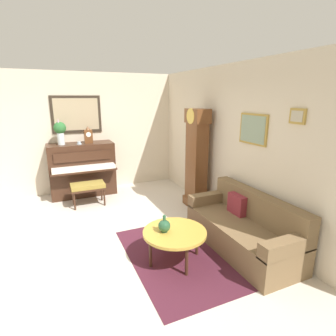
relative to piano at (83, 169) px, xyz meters
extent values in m
cube|color=beige|center=(2.23, -0.02, -0.67)|extent=(6.40, 6.00, 0.10)
cube|color=beige|center=(-0.37, -0.02, 0.78)|extent=(0.10, 4.90, 2.80)
cube|color=#33281E|center=(-0.30, 0.00, 1.23)|extent=(0.03, 1.10, 0.84)
cube|color=tan|center=(-0.29, 0.00, 1.23)|extent=(0.01, 0.98, 0.72)
cube|color=beige|center=(2.23, 2.38, 0.78)|extent=(5.30, 0.10, 2.80)
cube|color=#B28E3D|center=(2.98, 2.31, 1.13)|extent=(0.60, 0.03, 0.48)
cube|color=gray|center=(2.98, 2.30, 1.13)|extent=(0.54, 0.01, 0.42)
cube|color=#B28E3D|center=(3.78, 2.31, 1.38)|extent=(0.24, 0.03, 0.20)
cube|color=#BCB299|center=(3.78, 2.30, 1.38)|extent=(0.18, 0.01, 0.14)
cube|color=#4C1E2D|center=(3.21, 0.99, -0.61)|extent=(2.10, 1.50, 0.01)
cube|color=#3D2316|center=(-0.02, 0.00, -0.01)|extent=(0.60, 1.44, 1.22)
cube|color=#3D2316|center=(0.41, 0.00, 0.06)|extent=(0.28, 1.38, 0.04)
cube|color=white|center=(0.41, 0.00, 0.12)|extent=(0.26, 1.32, 0.08)
cube|color=#3D2316|center=(0.30, 0.00, 0.36)|extent=(0.03, 1.20, 0.20)
cube|color=#3D2316|center=(0.72, 0.01, -0.24)|extent=(0.42, 0.70, 0.04)
cube|color=olive|center=(0.72, 0.01, -0.18)|extent=(0.40, 0.68, 0.08)
cylinder|color=#3D2316|center=(0.88, -0.29, -0.44)|extent=(0.04, 0.04, 0.36)
cylinder|color=#3D2316|center=(0.88, 0.31, -0.44)|extent=(0.04, 0.04, 0.36)
cylinder|color=#3D2316|center=(0.56, -0.29, -0.44)|extent=(0.04, 0.04, 0.36)
cylinder|color=#3D2316|center=(0.56, 0.31, -0.44)|extent=(0.04, 0.04, 0.36)
cube|color=brown|center=(1.68, 2.06, -0.53)|extent=(0.52, 0.34, 0.18)
cube|color=brown|center=(1.68, 2.06, 0.27)|extent=(0.44, 0.28, 1.78)
cube|color=brown|center=(1.68, 2.06, 1.26)|extent=(0.52, 0.32, 0.28)
cylinder|color=gold|center=(1.68, 1.90, 1.26)|extent=(0.30, 0.02, 0.30)
cylinder|color=gold|center=(1.68, 2.01, 0.33)|extent=(0.03, 0.03, 0.70)
cube|color=brown|center=(3.39, 1.86, -0.41)|extent=(1.90, 0.80, 0.42)
cube|color=brown|center=(3.39, 2.16, 0.00)|extent=(1.90, 0.20, 0.44)
cube|color=brown|center=(2.53, 1.86, -0.12)|extent=(0.18, 0.80, 0.20)
cube|color=brown|center=(4.25, 1.86, -0.12)|extent=(0.18, 0.80, 0.20)
cube|color=maroon|center=(3.09, 2.00, -0.04)|extent=(0.34, 0.12, 0.32)
cylinder|color=gold|center=(3.28, 0.82, -0.18)|extent=(0.88, 0.88, 0.04)
torus|color=#3D2316|center=(3.28, 0.82, -0.18)|extent=(0.88, 0.88, 0.04)
cylinder|color=#3D2316|center=(3.28, 1.18, -0.41)|extent=(0.04, 0.04, 0.41)
cylinder|color=#3D2316|center=(3.64, 0.82, -0.41)|extent=(0.04, 0.04, 0.41)
cylinder|color=#3D2316|center=(3.28, 0.46, -0.41)|extent=(0.04, 0.04, 0.41)
cylinder|color=#3D2316|center=(2.92, 0.82, -0.41)|extent=(0.04, 0.04, 0.41)
cube|color=brown|center=(0.00, 0.19, 0.75)|extent=(0.12, 0.18, 0.30)
cylinder|color=white|center=(0.06, 0.19, 0.80)|extent=(0.01, 0.11, 0.11)
cone|color=brown|center=(0.00, 0.19, 0.94)|extent=(0.10, 0.10, 0.08)
cylinder|color=silver|center=(0.00, -0.40, 0.73)|extent=(0.15, 0.15, 0.26)
sphere|color=#2D6B33|center=(0.00, -0.40, 0.97)|extent=(0.26, 0.26, 0.26)
cone|color=#D199B7|center=(0.03, -0.42, 1.10)|extent=(0.06, 0.06, 0.16)
cylinder|color=#ADC6D6|center=(0.09, -0.03, 0.61)|extent=(0.12, 0.12, 0.01)
cylinder|color=#ADC6D6|center=(0.09, -0.03, 0.63)|extent=(0.08, 0.08, 0.06)
cylinder|color=#234C33|center=(3.24, 0.68, -0.16)|extent=(0.09, 0.09, 0.01)
sphere|color=#285638|center=(3.24, 0.68, -0.08)|extent=(0.17, 0.17, 0.17)
cylinder|color=#285638|center=(3.24, 0.68, 0.04)|extent=(0.04, 0.04, 0.08)
camera|label=1|loc=(6.30, -0.62, 1.62)|focal=28.71mm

